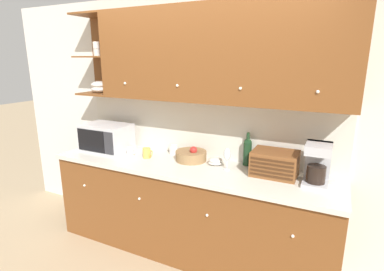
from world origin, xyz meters
The scene contains 15 objects.
ground_plane centered at (0.00, 0.00, 0.00)m, with size 24.00×24.00×0.00m, color tan.
wall_back centered at (0.00, 0.03, 1.30)m, with size 5.24×0.06×2.60m.
counter_unit centered at (0.00, -0.33, 0.47)m, with size 2.86×0.68×0.95m.
backsplash_panel centered at (0.00, -0.01, 1.26)m, with size 2.84×0.01×0.62m.
upper_cabinets centered at (0.17, -0.17, 2.00)m, with size 2.84×0.36×0.87m.
microwave centered at (-1.05, -0.30, 1.10)m, with size 0.53×0.37×0.30m.
mug_patterned_third centered at (-0.69, -0.32, 0.99)m, with size 0.09×0.08×0.09m.
mug_blue_second centered at (-0.48, -0.32, 1.00)m, with size 0.10×0.08×0.11m.
mug centered at (-0.30, -0.07, 1.00)m, with size 0.10×0.09×0.10m.
fruit_basket centered at (-0.03, -0.19, 1.00)m, with size 0.32×0.32×0.16m.
bowl_stack_on_counter centered at (0.24, -0.19, 0.98)m, with size 0.15×0.15×0.07m.
wine_glass centered at (0.39, -0.28, 1.09)m, with size 0.07×0.07×0.21m.
wine_bottle centered at (0.52, -0.07, 1.10)m, with size 0.08×0.08×0.33m.
bread_box centered at (0.82, -0.22, 1.06)m, with size 0.39×0.30×0.22m.
coffee_maker centered at (1.17, -0.26, 1.13)m, with size 0.20×0.25×0.35m.
Camera 1 is at (1.26, -2.80, 1.96)m, focal length 28.00 mm.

